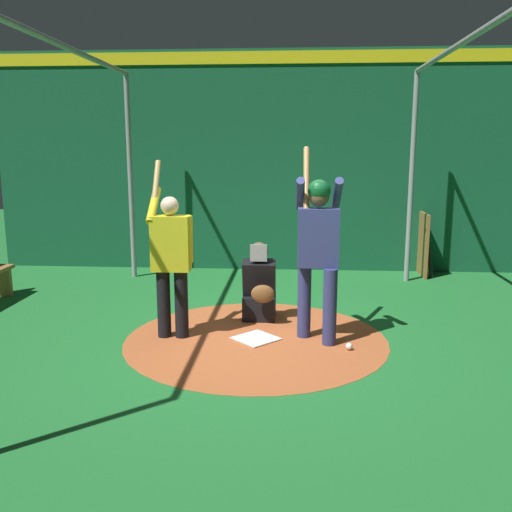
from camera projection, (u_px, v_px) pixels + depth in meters
The scene contains 10 objects.
ground_plane at pixel (256, 339), 6.19m from camera, with size 25.54×25.54×0.00m, color #1E6B2D.
dirt_circle at pixel (256, 339), 6.19m from camera, with size 2.92×2.92×0.01m, color #AD562D.
home_plate at pixel (256, 338), 6.19m from camera, with size 0.42×0.42×0.01m, color white.
batter at pixel (318, 244), 5.96m from camera, with size 0.68×0.49×2.12m.
catcher at pixel (259, 289), 6.85m from camera, with size 0.58×0.40×0.98m.
visitor at pixel (171, 257), 6.12m from camera, with size 0.54×0.50×1.97m.
back_wall at pixel (271, 162), 9.52m from camera, with size 0.23×9.54×3.71m.
cage_frame at pixel (256, 130), 5.75m from camera, with size 5.98×4.53×3.27m.
bat_rack at pixel (422, 245), 9.37m from camera, with size 0.94×0.18×1.05m.
baseball_0 at pixel (349, 346), 5.85m from camera, with size 0.07×0.07×0.07m, color white.
Camera 1 is at (5.88, 0.40, 2.10)m, focal length 38.94 mm.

